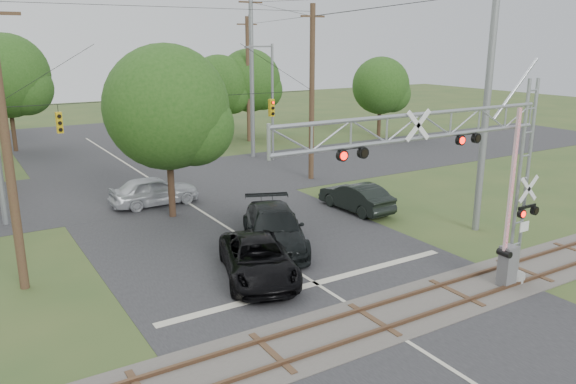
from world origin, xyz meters
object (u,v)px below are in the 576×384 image
pickup_black (258,259)px  streetlight (270,96)px  traffic_signal_span (191,103)px  crossing_gantry (463,171)px  sedan_silver (154,191)px  car_dark (274,228)px

pickup_black → streetlight: streetlight is taller
pickup_black → traffic_signal_span: bearing=97.5°
crossing_gantry → streetlight: 26.09m
pickup_black → sedan_silver: 12.21m
pickup_black → car_dark: 3.48m
crossing_gantry → sedan_silver: 18.97m
traffic_signal_span → pickup_black: bearing=-101.3°
sedan_silver → streetlight: bearing=-59.4°
pickup_black → streetlight: size_ratio=0.64×
crossing_gantry → car_dark: size_ratio=1.84×
car_dark → streetlight: size_ratio=0.70×
streetlight → traffic_signal_span: bearing=-143.8°
crossing_gantry → car_dark: 9.53m
traffic_signal_span → streetlight: size_ratio=2.15×
traffic_signal_span → pickup_black: (-2.54, -12.78, -4.85)m
crossing_gantry → sedan_silver: size_ratio=2.31×
traffic_signal_span → crossing_gantry: bearing=-82.3°
pickup_black → streetlight: 23.28m
traffic_signal_span → car_dark: size_ratio=3.07×
car_dark → sedan_silver: bearing=127.0°
traffic_signal_span → pickup_black: traffic_signal_span is taller
pickup_black → car_dark: (2.27, 2.63, 0.12)m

